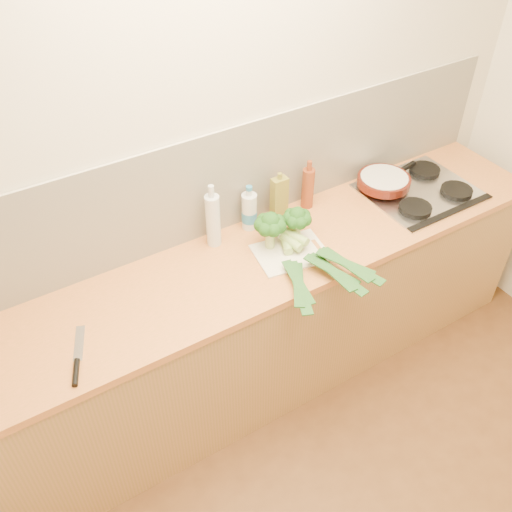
{
  "coord_description": "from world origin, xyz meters",
  "views": [
    {
      "loc": [
        -1.08,
        -0.52,
        2.68
      ],
      "look_at": [
        -0.09,
        1.1,
        1.02
      ],
      "focal_mm": 40.0,
      "sensor_mm": 36.0,
      "label": 1
    }
  ],
  "objects_px": {
    "gas_hob": "(420,190)",
    "chefs_knife": "(77,365)",
    "skillet": "(384,180)",
    "chopping_board": "(291,253)"
  },
  "relations": [
    {
      "from": "gas_hob",
      "to": "chefs_knife",
      "type": "height_order",
      "value": "gas_hob"
    },
    {
      "from": "chefs_knife",
      "to": "gas_hob",
      "type": "bearing_deg",
      "value": 27.11
    },
    {
      "from": "chefs_knife",
      "to": "skillet",
      "type": "height_order",
      "value": "skillet"
    },
    {
      "from": "gas_hob",
      "to": "chefs_knife",
      "type": "relative_size",
      "value": 1.94
    },
    {
      "from": "chefs_knife",
      "to": "skillet",
      "type": "distance_m",
      "value": 1.83
    },
    {
      "from": "gas_hob",
      "to": "chopping_board",
      "type": "distance_m",
      "value": 0.88
    },
    {
      "from": "gas_hob",
      "to": "chefs_knife",
      "type": "distance_m",
      "value": 1.97
    },
    {
      "from": "gas_hob",
      "to": "chopping_board",
      "type": "xyz_separation_m",
      "value": [
        -0.88,
        -0.05,
        -0.01
      ]
    },
    {
      "from": "skillet",
      "to": "chefs_knife",
      "type": "bearing_deg",
      "value": 178.61
    },
    {
      "from": "gas_hob",
      "to": "chopping_board",
      "type": "height_order",
      "value": "gas_hob"
    }
  ]
}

